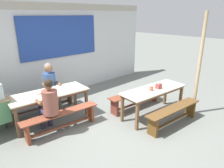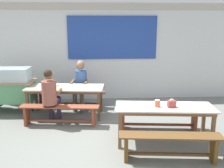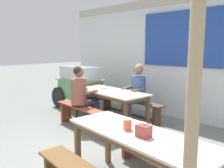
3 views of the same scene
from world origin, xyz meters
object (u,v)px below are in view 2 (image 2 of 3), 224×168
at_px(food_cart, 8,86).
at_px(tissue_box, 172,104).
at_px(bench_near_back, 159,116).
at_px(person_left_back_turned, 50,94).
at_px(bench_far_back, 71,96).
at_px(person_center_facing, 80,82).
at_px(dining_table_near, 164,110).
at_px(condiment_jar, 157,103).
at_px(dining_table_far, 65,90).
at_px(bench_near_front, 170,143).
at_px(soup_bowl, 56,85).
at_px(bench_far_front, 60,112).

height_order(food_cart, tissue_box, food_cart).
bearing_deg(bench_near_back, person_left_back_turned, 169.56).
bearing_deg(bench_far_back, person_center_facing, -19.08).
bearing_deg(dining_table_near, person_left_back_turned, 155.25).
relative_size(bench_far_back, tissue_box, 12.48).
bearing_deg(person_center_facing, condiment_jar, -53.71).
bearing_deg(dining_table_far, bench_far_back, 84.70).
bearing_deg(condiment_jar, bench_near_back, 72.52).
relative_size(person_left_back_turned, tissue_box, 8.41).
relative_size(food_cart, person_center_facing, 1.24).
bearing_deg(bench_near_front, tissue_box, 73.70).
bearing_deg(bench_near_back, tissue_box, -85.67).
relative_size(tissue_box, soup_bowl, 0.93).
distance_m(person_center_facing, condiment_jar, 2.60).
distance_m(food_cart, soup_bowl, 1.25).
xyz_separation_m(dining_table_near, bench_far_front, (-2.06, 0.94, -0.35)).
bearing_deg(bench_far_front, soup_bowl, 104.67).
bearing_deg(dining_table_near, condiment_jar, -174.23).
distance_m(dining_table_near, bench_far_back, 2.94).
xyz_separation_m(dining_table_far, food_cart, (-1.47, 0.36, 0.01)).
bearing_deg(bench_far_back, person_left_back_turned, -105.47).
bearing_deg(tissue_box, condiment_jar, 170.53).
bearing_deg(food_cart, dining_table_far, -13.73).
height_order(person_center_facing, person_left_back_turned, person_center_facing).
relative_size(bench_far_back, bench_far_front, 1.07).
xyz_separation_m(dining_table_far, bench_far_front, (-0.06, -0.61, -0.35)).
distance_m(bench_far_back, bench_near_back, 2.54).
distance_m(bench_far_front, person_center_facing, 1.27).
bearing_deg(bench_far_front, person_left_back_turned, 153.59).
bearing_deg(person_center_facing, bench_far_front, -108.55).
height_order(bench_near_front, person_center_facing, person_center_facing).
bearing_deg(food_cart, person_left_back_turned, -35.84).
bearing_deg(person_center_facing, food_cart, -174.77).
bearing_deg(dining_table_far, person_center_facing, 58.14).
distance_m(tissue_box, condiment_jar, 0.25).
height_order(dining_table_near, soup_bowl, soup_bowl).
bearing_deg(bench_far_front, food_cart, 145.38).
xyz_separation_m(food_cart, soup_bowl, (1.22, -0.26, 0.08)).
distance_m(dining_table_far, dining_table_near, 2.54).
relative_size(bench_near_back, food_cart, 1.11).
relative_size(dining_table_near, bench_far_front, 1.05).
height_order(dining_table_far, bench_near_back, dining_table_far).
height_order(bench_near_front, food_cart, food_cart).
bearing_deg(condiment_jar, food_cart, 149.89).
distance_m(dining_table_far, person_center_facing, 0.62).
height_order(bench_far_front, food_cart, food_cart).
xyz_separation_m(bench_near_front, soup_bowl, (-2.19, 2.28, 0.44)).
height_order(bench_far_back, food_cart, food_cart).
height_order(food_cart, condiment_jar, food_cart).
relative_size(bench_far_back, bench_near_back, 1.06).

